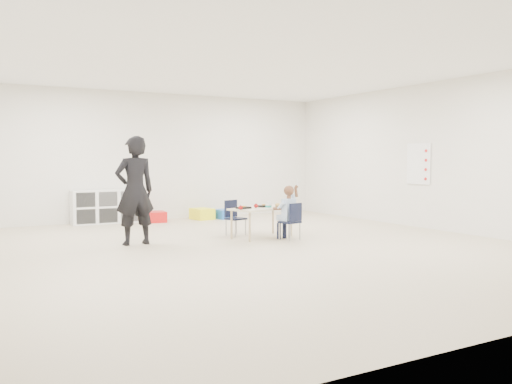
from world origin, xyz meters
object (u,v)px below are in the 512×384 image
child (290,211)px  adult (135,191)px  cubby_shelf (106,207)px  table (262,222)px  chair_near (290,221)px

child → adult: 2.54m
cubby_shelf → adult: bearing=-95.7°
table → child: bearing=-73.3°
child → adult: (-2.39, 0.75, 0.36)m
table → chair_near: chair_near is taller
chair_near → cubby_shelf: size_ratio=0.44×
child → cubby_shelf: child is taller
chair_near → cubby_shelf: (-2.09, 3.83, 0.04)m
chair_near → adult: 2.57m
table → cubby_shelf: 3.84m
cubby_shelf → adult: adult is taller
chair_near → adult: bearing=147.6°
child → cubby_shelf: (-2.09, 3.83, -0.14)m
cubby_shelf → adult: (-0.31, -3.08, 0.50)m
child → table: bearing=106.7°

